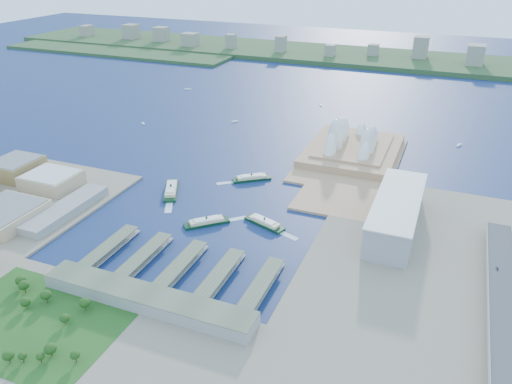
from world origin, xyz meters
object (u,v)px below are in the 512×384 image
at_px(ferry_c, 207,221).
at_px(ferry_a, 171,188).
at_px(toaster_building, 396,214).
at_px(ferry_b, 252,177).
at_px(opera_house, 354,135).
at_px(car_c, 497,269).
at_px(ferry_d, 265,221).

bearing_deg(ferry_c, ferry_a, 12.52).
xyz_separation_m(toaster_building, ferry_a, (-277.69, -11.48, -14.90)).
distance_m(toaster_building, ferry_a, 278.33).
xyz_separation_m(toaster_building, ferry_b, (-196.55, 61.20, -15.61)).
xyz_separation_m(opera_house, ferry_b, (-106.55, -138.80, -27.11)).
distance_m(opera_house, car_c, 325.07).
relative_size(ferry_b, car_c, 10.21).
height_order(toaster_building, ferry_d, toaster_building).
xyz_separation_m(toaster_building, ferry_c, (-198.50, -66.97, -15.64)).
bearing_deg(ferry_a, toaster_building, -24.00).
xyz_separation_m(opera_house, ferry_c, (-108.50, -266.97, -27.14)).
bearing_deg(ferry_d, ferry_a, 97.04).
bearing_deg(toaster_building, ferry_c, -161.36).
distance_m(toaster_building, ferry_c, 210.08).
bearing_deg(ferry_a, ferry_b, 15.48).
relative_size(opera_house, toaster_building, 1.16).
distance_m(toaster_building, ferry_b, 206.45).
height_order(ferry_d, car_c, car_c).
height_order(opera_house, ferry_d, opera_house).
height_order(toaster_building, ferry_c, toaster_building).
bearing_deg(ferry_b, toaster_building, 36.29).
bearing_deg(ferry_b, opera_house, 106.08).
bearing_deg(opera_house, ferry_b, -127.51).
bearing_deg(ferry_b, car_c, 31.01).
height_order(toaster_building, ferry_b, toaster_building).
height_order(ferry_a, ferry_b, ferry_a).
bearing_deg(opera_house, ferry_c, -112.12).
height_order(ferry_c, ferry_d, ferry_c).
height_order(ferry_a, ferry_d, ferry_a).
distance_m(ferry_a, car_c, 382.24).
bearing_deg(opera_house, ferry_d, -100.99).
bearing_deg(toaster_building, ferry_d, -162.33).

